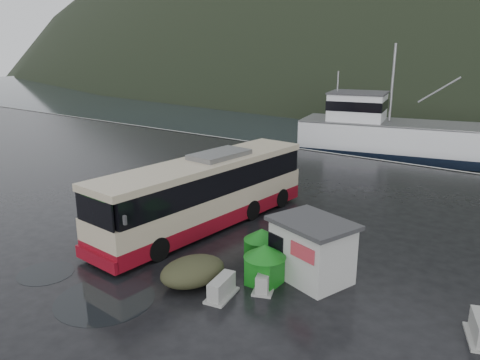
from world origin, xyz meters
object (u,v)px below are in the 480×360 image
Objects in this scene: white_van at (147,219)px; dome_tent at (193,283)px; jersey_barrier_b at (222,297)px; jersey_barrier_c at (480,340)px; ticket_kiosk at (311,278)px; waste_bin_left at (261,262)px; waste_bin_right at (264,284)px; fishing_trawler at (421,144)px; coach_bus at (206,225)px; jersey_barrier_a at (265,288)px.

dome_tent is at bearing -26.40° from white_van.
white_van is 4.01× the size of jersey_barrier_b.
ticket_kiosk is at bearing 175.37° from jersey_barrier_c.
waste_bin_right is at bearing -52.71° from waste_bin_left.
ticket_kiosk is 28.65m from fishing_trawler.
ticket_kiosk is at bearing -11.63° from coach_bus.
jersey_barrier_b is (4.84, -4.90, 0.00)m from coach_bus.
waste_bin_right is 29.93m from fishing_trawler.
fishing_trawler is at bearing 115.40° from ticket_kiosk.
fishing_trawler reaches higher than white_van.
white_van is at bearing -166.26° from ticket_kiosk.
jersey_barrier_a is at bearing -102.31° from ticket_kiosk.
ticket_kiosk is 5.97m from jersey_barrier_c.
jersey_barrier_c is (15.64, -1.12, 0.00)m from white_van.
waste_bin_left is 0.49× the size of ticket_kiosk.
jersey_barrier_c is at bearing 12.91° from ticket_kiosk.
dome_tent is 0.86× the size of ticket_kiosk.
waste_bin_right is at bearing 35.71° from dome_tent.
jersey_barrier_c is (7.82, 2.60, 0.00)m from jersey_barrier_b.
fishing_trawler reaches higher than jersey_barrier_a.
waste_bin_right is 1.09× the size of jersey_barrier_b.
dome_tent is at bearing -144.29° from waste_bin_right.
jersey_barrier_b is (0.40, -3.11, 0.00)m from waste_bin_left.
ticket_kiosk is at bearing 50.69° from waste_bin_right.
jersey_barrier_a is at bearing 57.23° from jersey_barrier_b.
coach_bus is at bearing 149.72° from waste_bin_right.
waste_bin_left reaches higher than jersey_barrier_c.
coach_bus is at bearing -108.85° from fishing_trawler.
white_van reaches higher than dome_tent.
coach_bus is at bearing 24.61° from white_van.
jersey_barrier_b is (1.45, -0.12, 0.00)m from dome_tent.
coach_bus is 26.71m from fishing_trawler.
dome_tent is 31.35m from fishing_trawler.
white_van is at bearing 154.49° from jersey_barrier_b.
ticket_kiosk is at bearing -0.65° from white_van.
fishing_trawler is (-0.61, 31.35, 0.00)m from dome_tent.
waste_bin_right is (5.54, -3.23, 0.00)m from coach_bus.
waste_bin_left reaches higher than jersey_barrier_b.
jersey_barrier_c is (8.22, -0.51, 0.00)m from waste_bin_left.
jersey_barrier_b reaches higher than jersey_barrier_a.
ticket_kiosk is 3.61m from jersey_barrier_b.
coach_bus reaches higher than ticket_kiosk.
jersey_barrier_b is (7.81, -3.73, 0.00)m from white_van.
dome_tent is 1.80× the size of jersey_barrier_a.
jersey_barrier_b is 0.96× the size of jersey_barrier_c.
jersey_barrier_b is at bearing -82.70° from waste_bin_left.
waste_bin_right is 1.05× the size of jersey_barrier_c.
waste_bin_left is 2.27m from ticket_kiosk.
white_van is 8.76m from waste_bin_right.
white_van is 7.44m from waste_bin_left.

